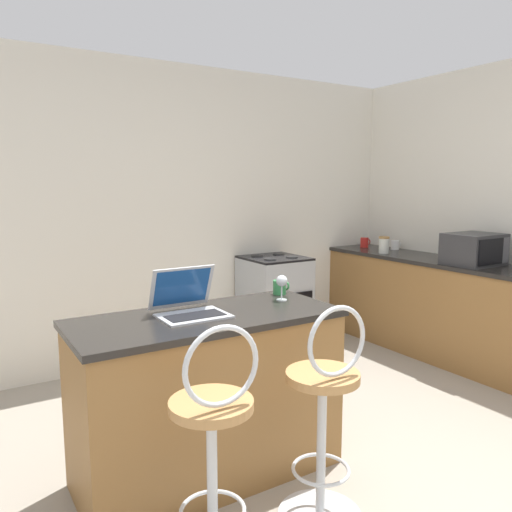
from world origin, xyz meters
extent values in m
cube|color=silver|center=(0.00, 2.78, 1.30)|extent=(12.00, 0.06, 2.60)
cube|color=olive|center=(-0.45, 0.91, 0.43)|extent=(1.38, 0.59, 0.86)
cube|color=black|center=(-0.45, 0.91, 0.88)|extent=(1.41, 0.62, 0.03)
cube|color=olive|center=(2.21, 1.12, 0.43)|extent=(0.55, 3.25, 0.86)
cube|color=black|center=(2.21, 1.12, 0.88)|extent=(0.58, 3.28, 0.03)
cylinder|color=silver|center=(-0.74, 0.31, 0.35)|extent=(0.04, 0.04, 0.68)
torus|color=silver|center=(-0.74, 0.31, 0.25)|extent=(0.28, 0.28, 0.02)
cylinder|color=#B7844C|center=(-0.74, 0.31, 0.70)|extent=(0.34, 0.34, 0.04)
torus|color=silver|center=(-0.74, 0.21, 0.89)|extent=(0.32, 0.02, 0.32)
cylinder|color=silver|center=(-0.17, 0.31, 0.35)|extent=(0.04, 0.04, 0.68)
torus|color=silver|center=(-0.17, 0.31, 0.25)|extent=(0.28, 0.28, 0.02)
cylinder|color=#B7844C|center=(-0.17, 0.31, 0.70)|extent=(0.34, 0.34, 0.04)
torus|color=silver|center=(-0.17, 0.21, 0.89)|extent=(0.32, 0.02, 0.32)
cube|color=#B7BABF|center=(-0.53, 0.91, 0.90)|extent=(0.35, 0.26, 0.01)
cube|color=black|center=(-0.53, 0.89, 0.91)|extent=(0.30, 0.14, 0.00)
cube|color=#B7BABF|center=(-0.53, 1.05, 1.03)|extent=(0.35, 0.10, 0.23)
cube|color=#19478C|center=(-0.53, 1.05, 1.03)|extent=(0.31, 0.08, 0.19)
cube|color=#2D2D30|center=(2.19, 1.20, 1.03)|extent=(0.45, 0.36, 0.27)
cube|color=black|center=(2.14, 1.01, 1.03)|extent=(0.32, 0.01, 0.21)
cube|color=#4C4C51|center=(2.35, 1.01, 1.03)|extent=(0.09, 0.01, 0.21)
cube|color=#9EA3A8|center=(1.00, 2.45, 0.44)|extent=(0.54, 0.55, 0.87)
cube|color=black|center=(1.00, 2.17, 0.40)|extent=(0.46, 0.01, 0.39)
cube|color=black|center=(1.00, 2.45, 0.88)|extent=(0.54, 0.55, 0.02)
cylinder|color=black|center=(0.88, 2.34, 0.90)|extent=(0.11, 0.11, 0.01)
cylinder|color=black|center=(1.13, 2.34, 0.90)|extent=(0.11, 0.11, 0.01)
cylinder|color=black|center=(0.88, 2.56, 0.90)|extent=(0.11, 0.11, 0.01)
cylinder|color=black|center=(1.13, 2.56, 0.90)|extent=(0.11, 0.11, 0.01)
cylinder|color=silver|center=(2.06, 2.09, 0.97)|extent=(0.10, 0.10, 0.15)
cylinder|color=olive|center=(2.06, 2.09, 1.05)|extent=(0.10, 0.10, 0.02)
cylinder|color=white|center=(2.37, 2.23, 0.94)|extent=(0.09, 0.09, 0.10)
torus|color=white|center=(2.43, 2.23, 0.95)|extent=(0.01, 0.06, 0.06)
cylinder|color=red|center=(2.23, 2.54, 0.95)|extent=(0.09, 0.09, 0.10)
torus|color=red|center=(2.28, 2.54, 0.95)|extent=(0.01, 0.07, 0.07)
cylinder|color=#338447|center=(0.14, 1.12, 0.94)|extent=(0.08, 0.08, 0.09)
torus|color=#338447|center=(0.20, 1.12, 0.94)|extent=(0.01, 0.06, 0.06)
cylinder|color=silver|center=(0.06, 0.97, 0.90)|extent=(0.06, 0.06, 0.00)
cylinder|color=silver|center=(0.06, 0.97, 0.94)|extent=(0.01, 0.01, 0.08)
sphere|color=silver|center=(0.06, 0.97, 1.01)|extent=(0.07, 0.07, 0.07)
camera|label=1|loc=(-1.57, -1.38, 1.57)|focal=35.00mm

